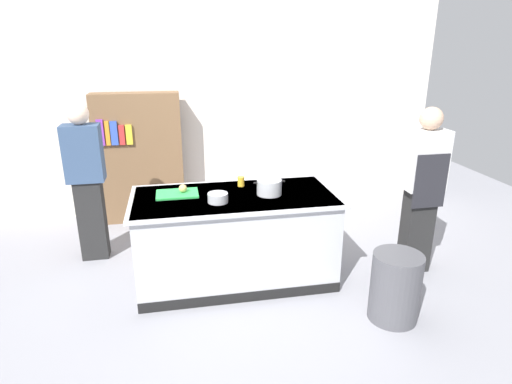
{
  "coord_description": "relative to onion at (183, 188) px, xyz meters",
  "views": [
    {
      "loc": [
        -0.54,
        -3.85,
        2.29
      ],
      "look_at": [
        0.25,
        0.2,
        0.85
      ],
      "focal_mm": 30.05,
      "sensor_mm": 36.0,
      "label": 1
    }
  ],
  "objects": [
    {
      "name": "juice_cup",
      "position": [
        0.59,
        0.14,
        -0.01
      ],
      "size": [
        0.07,
        0.07,
        0.1
      ],
      "primitive_type": "cylinder",
      "color": "yellow",
      "rests_on": "counter_island"
    },
    {
      "name": "onion",
      "position": [
        0.0,
        0.0,
        0.0
      ],
      "size": [
        0.08,
        0.08,
        0.08
      ],
      "primitive_type": "sphere",
      "color": "tan",
      "rests_on": "cutting_board"
    },
    {
      "name": "stock_pot",
      "position": [
        0.82,
        -0.16,
        0.01
      ],
      "size": [
        0.31,
        0.24,
        0.15
      ],
      "color": "#B7BABF",
      "rests_on": "counter_island"
    },
    {
      "name": "counter_island",
      "position": [
        0.48,
        -0.13,
        -0.49
      ],
      "size": [
        1.98,
        0.98,
        0.9
      ],
      "color": "#B7BABF",
      "rests_on": "ground_plane"
    },
    {
      "name": "ground_plane",
      "position": [
        0.48,
        -0.13,
        -0.96
      ],
      "size": [
        10.0,
        10.0,
        0.0
      ],
      "primitive_type": "plane",
      "color": "gray"
    },
    {
      "name": "mixing_bowl",
      "position": [
        0.31,
        -0.28,
        -0.02
      ],
      "size": [
        0.19,
        0.19,
        0.09
      ],
      "primitive_type": "cylinder",
      "color": "#B7BABF",
      "rests_on": "counter_island"
    },
    {
      "name": "back_wall",
      "position": [
        0.48,
        1.97,
        0.54
      ],
      "size": [
        6.4,
        0.12,
        3.0
      ],
      "primitive_type": "cube",
      "color": "silver",
      "rests_on": "ground_plane"
    },
    {
      "name": "bookshelf",
      "position": [
        -0.51,
        1.67,
        -0.11
      ],
      "size": [
        1.1,
        0.31,
        1.7
      ],
      "color": "brown",
      "rests_on": "ground_plane"
    },
    {
      "name": "person_guest",
      "position": [
        -1.0,
        0.63,
        -0.05
      ],
      "size": [
        0.38,
        0.24,
        1.72
      ],
      "rotation": [
        0.0,
        0.0,
        -1.81
      ],
      "color": "black",
      "rests_on": "ground_plane"
    },
    {
      "name": "person_chef",
      "position": [
        2.36,
        -0.31,
        -0.05
      ],
      "size": [
        0.38,
        0.25,
        1.72
      ],
      "rotation": [
        0.0,
        0.0,
        1.31
      ],
      "color": "black",
      "rests_on": "ground_plane"
    },
    {
      "name": "cutting_board",
      "position": [
        -0.06,
        -0.01,
        -0.05
      ],
      "size": [
        0.4,
        0.28,
        0.02
      ],
      "primitive_type": "cube",
      "color": "green",
      "rests_on": "counter_island"
    },
    {
      "name": "trash_bin",
      "position": [
        1.73,
        -1.07,
        -0.65
      ],
      "size": [
        0.42,
        0.42,
        0.61
      ],
      "primitive_type": "cylinder",
      "color": "#4C4C51",
      "rests_on": "ground_plane"
    }
  ]
}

